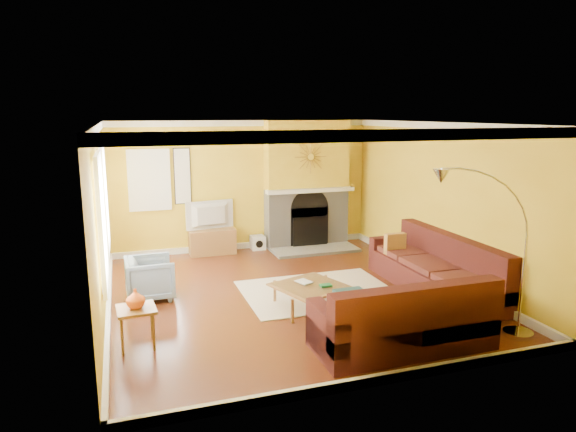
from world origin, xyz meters
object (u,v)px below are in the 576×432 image
object	(u,v)px
sectional_sofa	(384,277)
coffee_table	(310,297)
armchair	(150,278)
arc_lamp	(486,258)
media_console	(212,242)
side_table	(137,327)

from	to	relation	value
sectional_sofa	coffee_table	size ratio (longest dim) A/B	3.76
coffee_table	armchair	bearing A→B (deg)	151.77
coffee_table	arc_lamp	xyz separation A→B (m)	(1.64, -1.73, 0.93)
arc_lamp	coffee_table	bearing A→B (deg)	133.49
armchair	arc_lamp	bearing A→B (deg)	-128.79
sectional_sofa	arc_lamp	size ratio (longest dim) A/B	1.58
coffee_table	armchair	world-z (taller)	armchair
media_console	arc_lamp	xyz separation A→B (m)	(2.48, -5.19, 0.85)
media_console	arc_lamp	bearing A→B (deg)	-64.43
side_table	armchair	bearing A→B (deg)	81.26
sectional_sofa	arc_lamp	world-z (taller)	arc_lamp
armchair	coffee_table	bearing A→B (deg)	-119.89
sectional_sofa	coffee_table	world-z (taller)	sectional_sofa
media_console	armchair	size ratio (longest dim) A/B	1.29
arc_lamp	side_table	bearing A→B (deg)	163.40
sectional_sofa	media_console	size ratio (longest dim) A/B	3.76
sectional_sofa	armchair	xyz separation A→B (m)	(-3.29, 1.42, -0.12)
media_console	armchair	xyz separation A→B (m)	(-1.37, -2.27, 0.07)
media_console	side_table	xyz separation A→B (m)	(-1.63, -3.96, -0.00)
sectional_sofa	coffee_table	distance (m)	1.14
coffee_table	arc_lamp	bearing A→B (deg)	-46.51
side_table	arc_lamp	xyz separation A→B (m)	(4.11, -1.23, 0.86)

